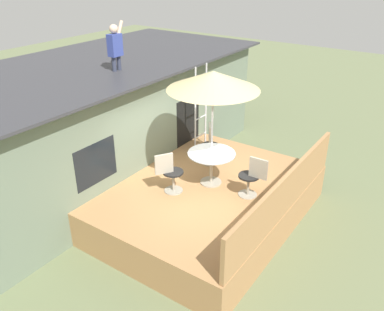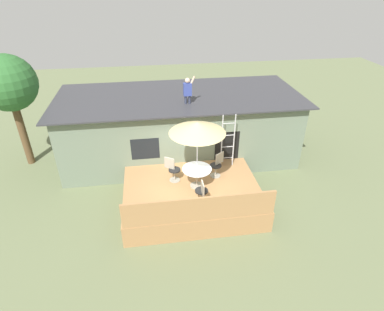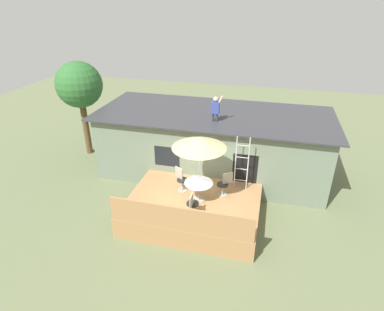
% 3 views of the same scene
% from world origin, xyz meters
% --- Properties ---
extents(ground_plane, '(40.00, 40.00, 0.00)m').
position_xyz_m(ground_plane, '(0.00, 0.00, 0.00)').
color(ground_plane, '#66704C').
extents(house, '(10.50, 4.50, 2.94)m').
position_xyz_m(house, '(0.00, 3.60, 1.47)').
color(house, slate).
rests_on(house, ground).
extents(deck, '(4.89, 3.91, 0.80)m').
position_xyz_m(deck, '(0.00, 0.00, 0.40)').
color(deck, '#A87A4C').
rests_on(deck, ground).
extents(deck_railing, '(4.79, 0.08, 0.90)m').
position_xyz_m(deck_railing, '(0.00, -1.91, 1.25)').
color(deck_railing, '#A87A4C').
rests_on(deck_railing, deck).
extents(patio_table, '(1.04, 1.04, 0.74)m').
position_xyz_m(patio_table, '(0.19, -0.08, 1.39)').
color(patio_table, '#A59E8C').
rests_on(patio_table, deck).
extents(patio_umbrella, '(1.90, 1.90, 2.54)m').
position_xyz_m(patio_umbrella, '(0.19, -0.08, 3.15)').
color(patio_umbrella, silver).
rests_on(patio_umbrella, deck).
extents(step_ladder, '(0.52, 0.04, 2.20)m').
position_xyz_m(step_ladder, '(1.59, 1.13, 1.90)').
color(step_ladder, silver).
rests_on(step_ladder, deck).
extents(person_figure, '(0.47, 0.20, 1.11)m').
position_xyz_m(person_figure, '(0.24, 2.60, 3.55)').
color(person_figure, '#33384C').
rests_on(person_figure, house).
extents(patio_chair_left, '(0.57, 0.45, 0.92)m').
position_xyz_m(patio_chair_left, '(-0.62, 0.43, 1.26)').
color(patio_chair_left, '#A59E8C').
rests_on(patio_chair_left, deck).
extents(patio_chair_right, '(0.56, 0.46, 0.92)m').
position_xyz_m(patio_chair_right, '(1.05, 0.50, 1.26)').
color(patio_chair_right, '#A59E8C').
rests_on(patio_chair_right, deck).
extents(patio_chair_near, '(0.44, 0.62, 0.92)m').
position_xyz_m(patio_chair_near, '(0.20, -1.07, 1.26)').
color(patio_chair_near, '#A59E8C').
rests_on(patio_chair_near, deck).
extents(backyard_tree, '(2.26, 2.26, 4.84)m').
position_xyz_m(backyard_tree, '(-6.80, 3.89, 3.65)').
color(backyard_tree, brown).
rests_on(backyard_tree, ground).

